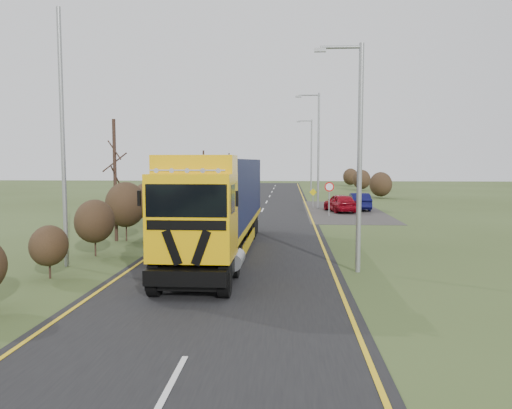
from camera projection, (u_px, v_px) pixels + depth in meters
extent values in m
plane|color=#36451D|center=(237.00, 258.00, 20.58)|extent=(160.00, 160.00, 0.00)
cube|color=black|center=(254.00, 226.00, 30.52)|extent=(8.00, 120.00, 0.02)
cube|color=#302D2B|center=(343.00, 211.00, 40.05)|extent=(6.00, 18.00, 0.02)
cube|color=gold|center=(194.00, 225.00, 30.76)|extent=(0.12, 116.00, 0.01)
cube|color=gold|center=(315.00, 226.00, 30.28)|extent=(0.12, 116.00, 0.01)
cube|color=silver|center=(168.00, 390.00, 8.65)|extent=(0.12, 3.00, 0.01)
cube|color=silver|center=(225.00, 280.00, 16.60)|extent=(0.12, 3.00, 0.01)
cube|color=silver|center=(246.00, 242.00, 24.56)|extent=(0.12, 3.00, 0.01)
cube|color=silver|center=(256.00, 222.00, 32.51)|extent=(0.12, 3.00, 0.01)
cube|color=silver|center=(262.00, 210.00, 40.46)|extent=(0.12, 3.00, 0.01)
cube|color=silver|center=(267.00, 202.00, 48.42)|extent=(0.12, 3.00, 0.01)
cube|color=silver|center=(270.00, 196.00, 56.37)|extent=(0.12, 3.00, 0.01)
cube|color=silver|center=(272.00, 192.00, 64.32)|extent=(0.12, 3.00, 0.01)
cube|color=silver|center=(274.00, 188.00, 72.28)|extent=(0.12, 3.00, 0.01)
cube|color=silver|center=(275.00, 186.00, 80.23)|extent=(0.12, 3.00, 0.01)
ellipsoid|color=#2E2114|center=(49.00, 246.00, 16.89)|extent=(1.21, 1.57, 1.39)
ellipsoid|color=#2E2114|center=(95.00, 221.00, 20.84)|extent=(1.58, 2.06, 1.82)
ellipsoid|color=#2E2114|center=(126.00, 204.00, 24.78)|extent=(1.96, 2.55, 2.25)
ellipsoid|color=#2E2114|center=(148.00, 201.00, 28.77)|extent=(1.83, 2.38, 2.10)
ellipsoid|color=#2E2114|center=(166.00, 202.00, 32.78)|extent=(1.37, 1.78, 1.57)
ellipsoid|color=#2E2114|center=(178.00, 200.00, 36.78)|extent=(1.20, 1.56, 1.38)
ellipsoid|color=#2E2114|center=(190.00, 192.00, 40.72)|extent=(1.55, 2.02, 1.78)
ellipsoid|color=#2E2114|center=(197.00, 185.00, 44.67)|extent=(1.95, 2.53, 2.24)
ellipsoid|color=#2E2114|center=(206.00, 184.00, 48.64)|extent=(1.85, 2.41, 2.13)
ellipsoid|color=#2E2114|center=(211.00, 186.00, 52.67)|extent=(1.40, 1.81, 1.61)
ellipsoid|color=#2E2114|center=(218.00, 186.00, 56.65)|extent=(1.19, 1.55, 1.37)
ellipsoid|color=#2E2114|center=(220.00, 182.00, 60.62)|extent=(1.52, 1.97, 1.75)
ellipsoid|color=#2E2114|center=(227.00, 178.00, 64.54)|extent=(1.93, 2.51, 2.22)
ellipsoid|color=#2E2114|center=(228.00, 177.00, 68.54)|extent=(1.88, 2.44, 2.16)
ellipsoid|color=#2E2114|center=(234.00, 179.00, 72.53)|extent=(1.43, 1.85, 1.64)
ellipsoid|color=#2E2114|center=(234.00, 180.00, 76.55)|extent=(1.19, 1.55, 1.37)
ellipsoid|color=#2E2114|center=(239.00, 177.00, 80.48)|extent=(1.49, 1.93, 1.71)
cylinder|color=#312018|center=(115.00, 181.00, 24.71)|extent=(0.18, 0.18, 6.05)
cylinder|color=#312018|center=(204.00, 175.00, 50.60)|extent=(0.18, 0.18, 5.06)
cylinder|color=#312018|center=(229.00, 171.00, 72.47)|extent=(0.18, 0.18, 5.15)
cube|color=black|center=(199.00, 263.00, 16.20)|extent=(2.42, 4.58, 0.45)
cube|color=#F3B60A|center=(194.00, 216.00, 15.17)|extent=(2.50, 2.20, 2.58)
cube|color=black|center=(187.00, 282.00, 14.29)|extent=(2.48, 0.14, 0.55)
cube|color=black|center=(172.00, 248.00, 14.17)|extent=(0.60, 0.03, 1.07)
cube|color=black|center=(201.00, 248.00, 14.12)|extent=(0.60, 0.03, 1.07)
cube|color=black|center=(186.00, 201.00, 14.06)|extent=(2.33, 0.08, 0.94)
cube|color=black|center=(186.00, 225.00, 14.09)|extent=(2.28, 0.05, 0.28)
cube|color=#F3B60A|center=(195.00, 164.00, 15.38)|extent=(2.49, 1.41, 0.56)
cylinder|color=silver|center=(187.00, 171.00, 14.21)|extent=(2.18, 0.08, 0.06)
cube|color=black|center=(139.00, 198.00, 14.37)|extent=(0.08, 0.12, 0.45)
cube|color=black|center=(237.00, 199.00, 14.19)|extent=(0.08, 0.12, 0.45)
cylinder|color=gray|center=(168.00, 258.00, 16.67)|extent=(0.57, 1.29, 0.56)
cylinder|color=gray|center=(235.00, 259.00, 16.52)|extent=(0.57, 1.29, 0.56)
cube|color=gold|center=(224.00, 222.00, 22.57)|extent=(2.59, 12.52, 0.24)
cube|color=black|center=(224.00, 190.00, 22.44)|extent=(2.57, 12.13, 2.73)
cube|color=#0E153E|center=(238.00, 184.00, 28.48)|extent=(2.46, 0.08, 2.73)
cube|color=#0E153E|center=(201.00, 200.00, 16.40)|extent=(2.46, 0.08, 2.73)
cube|color=black|center=(234.00, 224.00, 26.37)|extent=(2.31, 3.59, 0.35)
cube|color=gold|center=(194.00, 240.00, 21.72)|extent=(0.10, 5.46, 0.45)
cube|color=gold|center=(249.00, 241.00, 21.56)|extent=(0.10, 5.46, 0.45)
cylinder|color=black|center=(155.00, 279.00, 14.71)|extent=(0.33, 1.03, 1.03)
cylinder|color=black|center=(225.00, 280.00, 14.57)|extent=(0.33, 1.03, 1.03)
cylinder|color=black|center=(174.00, 262.00, 17.17)|extent=(0.33, 1.03, 1.03)
cylinder|color=black|center=(234.00, 263.00, 17.04)|extent=(0.33, 1.03, 1.03)
cylinder|color=black|center=(211.00, 229.00, 25.56)|extent=(0.33, 1.03, 1.03)
cylinder|color=black|center=(252.00, 229.00, 25.42)|extent=(0.33, 1.03, 1.03)
cylinder|color=black|center=(214.00, 226.00, 26.54)|extent=(0.33, 1.03, 1.03)
cylinder|color=black|center=(253.00, 227.00, 26.41)|extent=(0.33, 1.03, 1.03)
cylinder|color=black|center=(217.00, 224.00, 27.53)|extent=(0.33, 1.03, 1.03)
cylinder|color=black|center=(255.00, 224.00, 27.40)|extent=(0.33, 1.03, 1.03)
imported|color=maroon|center=(340.00, 203.00, 39.05)|extent=(2.60, 4.46, 1.43)
imported|color=#090A34|center=(359.00, 202.00, 40.64)|extent=(1.55, 4.23, 1.39)
cylinder|color=gray|center=(360.00, 160.00, 17.66)|extent=(0.18, 0.18, 8.09)
cylinder|color=gray|center=(341.00, 47.00, 17.37)|extent=(1.44, 0.12, 0.12)
cube|color=gray|center=(320.00, 50.00, 17.42)|extent=(0.40, 0.16, 0.13)
cylinder|color=gray|center=(318.00, 151.00, 41.83)|extent=(0.18, 0.18, 9.62)
cylinder|color=gray|center=(309.00, 95.00, 41.48)|extent=(1.71, 0.12, 0.12)
cube|color=gray|center=(298.00, 97.00, 41.54)|extent=(0.48, 0.19, 0.15)
cylinder|color=gray|center=(311.00, 157.00, 61.51)|extent=(0.18, 0.18, 9.06)
cylinder|color=gray|center=(305.00, 121.00, 61.18)|extent=(1.61, 0.12, 0.12)
cube|color=gray|center=(298.00, 122.00, 61.24)|extent=(0.45, 0.18, 0.14)
cylinder|color=gray|center=(63.00, 139.00, 18.54)|extent=(0.16, 0.16, 9.59)
cylinder|color=gray|center=(329.00, 202.00, 35.88)|extent=(0.08, 0.08, 2.15)
cylinder|color=red|center=(329.00, 187.00, 35.76)|extent=(0.69, 0.04, 0.69)
cylinder|color=white|center=(329.00, 187.00, 35.74)|extent=(0.52, 0.02, 0.52)
cylinder|color=gray|center=(313.00, 201.00, 42.49)|extent=(0.08, 0.08, 1.26)
cube|color=gold|center=(313.00, 192.00, 42.38)|extent=(0.64, 0.04, 0.64)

